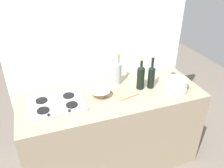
{
  "coord_description": "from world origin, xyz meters",
  "views": [
    {
      "loc": [
        -0.64,
        -1.79,
        2.13
      ],
      "look_at": [
        0.0,
        0.0,
        1.02
      ],
      "focal_mm": 37.12,
      "sensor_mm": 36.0,
      "label": 1
    }
  ],
  "objects": [
    {
      "name": "wine_bottle_mid_left",
      "position": [
        0.31,
        0.02,
        1.03
      ],
      "size": [
        0.08,
        0.08,
        0.33
      ],
      "color": "black",
      "rests_on": "counter_block"
    },
    {
      "name": "counter_block",
      "position": [
        0.0,
        0.0,
        0.45
      ],
      "size": [
        1.8,
        0.7,
        0.9
      ],
      "primitive_type": "cube",
      "color": "tan",
      "rests_on": "ground"
    },
    {
      "name": "condiment_jar_front",
      "position": [
        0.7,
        0.02,
        0.95
      ],
      "size": [
        0.06,
        0.06,
        0.1
      ],
      "color": "#C64C2D",
      "rests_on": "counter_block"
    },
    {
      "name": "cutting_board",
      "position": [
        0.12,
        -0.02,
        0.91
      ],
      "size": [
        0.24,
        0.24,
        0.02
      ],
      "primitive_type": "cube",
      "rotation": [
        0.0,
        0.0,
        0.21
      ],
      "color": "tan",
      "rests_on": "counter_block"
    },
    {
      "name": "wine_bottle_mid_right",
      "position": [
        0.42,
        -0.0,
        1.03
      ],
      "size": [
        0.07,
        0.07,
        0.33
      ],
      "color": "black",
      "rests_on": "counter_block"
    },
    {
      "name": "wine_bottle_leftmost",
      "position": [
        0.14,
        0.19,
        1.03
      ],
      "size": [
        0.07,
        0.07,
        0.34
      ],
      "color": "gray",
      "rests_on": "counter_block"
    },
    {
      "name": "stovetop_hob",
      "position": [
        -0.53,
        0.0,
        0.91
      ],
      "size": [
        0.5,
        0.36,
        0.04
      ],
      "color": "#B2B2B7",
      "rests_on": "counter_block"
    },
    {
      "name": "backsplash_panel",
      "position": [
        0.0,
        0.38,
        1.12
      ],
      "size": [
        1.9,
        0.06,
        2.24
      ],
      "primitive_type": "cube",
      "color": "white",
      "rests_on": "ground"
    },
    {
      "name": "ground_plane",
      "position": [
        0.0,
        0.0,
        0.0
      ],
      "size": [
        6.0,
        6.0,
        0.0
      ],
      "primitive_type": "plane",
      "color": "#6B6056",
      "rests_on": "ground"
    },
    {
      "name": "plate_stack",
      "position": [
        0.63,
        -0.13,
        0.96
      ],
      "size": [
        0.22,
        0.22,
        0.13
      ],
      "color": "white",
      "rests_on": "counter_block"
    },
    {
      "name": "mixing_bowl",
      "position": [
        -0.12,
        0.01,
        0.94
      ],
      "size": [
        0.21,
        0.21,
        0.07
      ],
      "color": "beige",
      "rests_on": "counter_block"
    }
  ]
}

